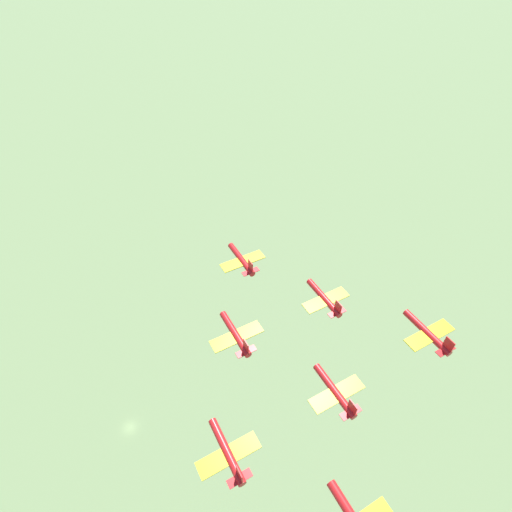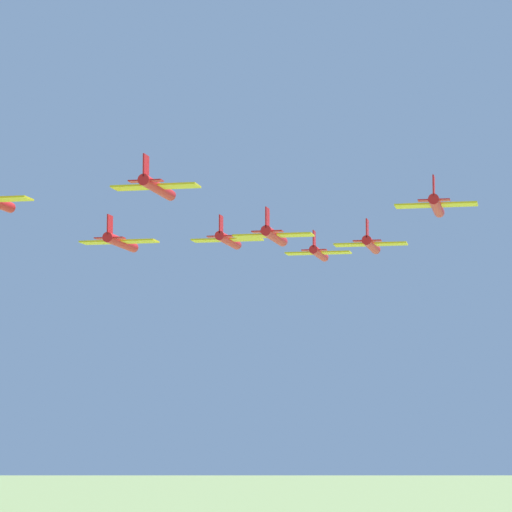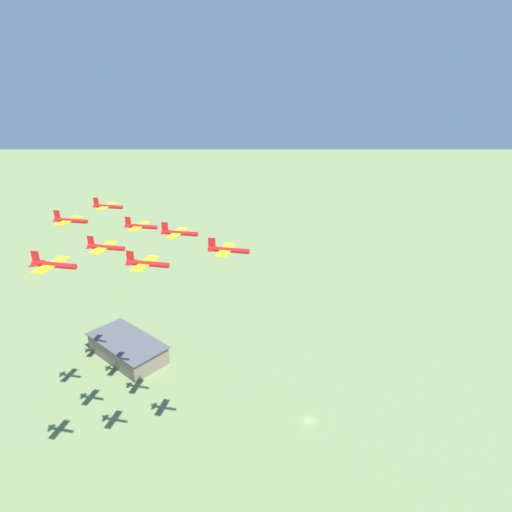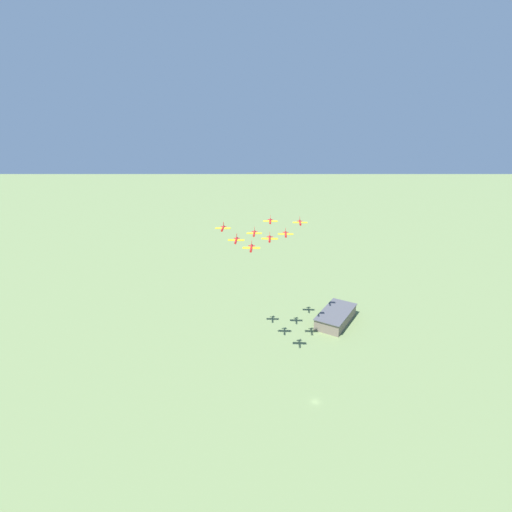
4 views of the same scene
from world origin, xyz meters
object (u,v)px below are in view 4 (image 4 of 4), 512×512
hangar (336,317)px  jet_6 (300,223)px  jet_4 (254,233)px  jet_7 (270,221)px  jet_3 (286,234)px  jet_2 (236,240)px  jet_0 (251,248)px  jet_5 (223,228)px  jet_1 (270,239)px

hangar → jet_6: size_ratio=4.18×
jet_4 → jet_7: (18.99, -0.68, 3.41)m
jet_3 → jet_4: (-9.17, 16.95, 0.22)m
hangar → jet_4: jet_4 is taller
jet_2 → jet_4: size_ratio=1.00×
jet_3 → jet_4: size_ratio=1.00×
jet_6 → jet_7: bearing=-0.0°
jet_0 → jet_7: 50.11m
jet_5 → hangar: bearing=-155.5°
jet_2 → jet_5: size_ratio=1.00×
jet_0 → jet_7: (47.81, 14.91, 1.60)m
hangar → jet_0: size_ratio=4.18×
hangar → jet_7: 96.36m
jet_6 → jet_1: bearing=59.5°
jet_0 → jet_6: 57.03m
jet_3 → jet_0: bearing=59.5°
jet_0 → jet_4: (28.82, 15.59, -1.80)m
jet_0 → jet_2: size_ratio=1.00×
jet_7 → jet_4: bearing=59.5°
jet_7 → jet_6: bearing=180.0°
jet_3 → jet_6: bearing=-120.5°
jet_2 → jet_6: (47.16, -18.31, 1.94)m
jet_3 → jet_5: jet_5 is taller
jet_5 → jet_1: bearing=150.5°
hangar → jet_7: (-41.31, 34.97, 79.72)m
jet_2 → hangar: bearing=-143.0°
jet_0 → jet_7: size_ratio=1.00×
jet_2 → jet_6: size_ratio=1.00×
jet_3 → jet_7: (9.82, 16.27, 3.63)m
jet_4 → jet_7: 19.31m
jet_4 → jet_7: bearing=-120.5°
jet_0 → jet_5: bearing=-59.5°
jet_2 → jet_5: jet_5 is taller
jet_4 → jet_0: bearing=90.0°
jet_3 → jet_5: (-18.34, 33.90, 3.22)m
jet_1 → jet_3: bearing=-120.5°
hangar → jet_3: bearing=159.9°
hangar → jet_1: bearing=164.6°
hangar → jet_7: jet_7 is taller
hangar → jet_1: 106.80m
jet_0 → jet_5: size_ratio=1.00×
hangar → jet_0: 120.20m
jet_0 → jet_2: 19.04m
jet_1 → jet_2: size_ratio=1.00×
jet_1 → jet_4: 19.10m
jet_5 → jet_7: bearing=-150.5°
jet_0 → jet_4: 32.82m
jet_2 → jet_4: jet_2 is taller
jet_6 → jet_7: size_ratio=1.00×
jet_1 → jet_2: (-9.17, 16.95, -1.14)m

